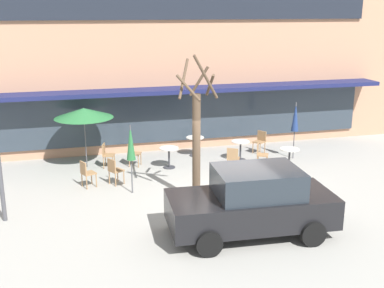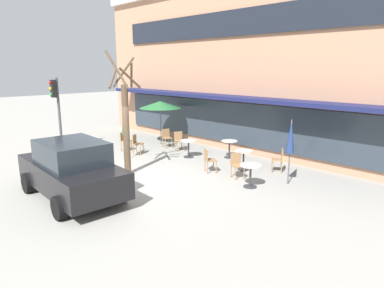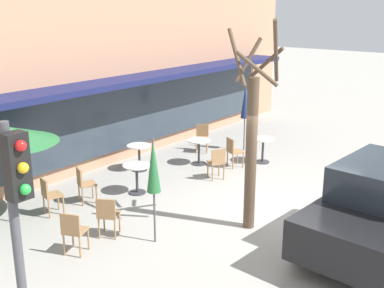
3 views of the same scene
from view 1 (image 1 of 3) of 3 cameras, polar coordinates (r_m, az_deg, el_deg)
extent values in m
plane|color=#9E9B93|center=(14.48, 4.20, -7.04)|extent=(80.00, 80.00, 0.00)
cube|color=tan|center=(23.09, -3.77, 11.72)|extent=(19.72, 8.00, 7.98)
cube|color=#191E4C|center=(18.84, -1.02, 6.43)|extent=(16.76, 1.10, 0.16)
cube|color=#1E232D|center=(19.07, -1.43, 16.17)|extent=(15.78, 0.10, 1.10)
cube|color=#2D3842|center=(19.53, -1.34, 3.18)|extent=(15.78, 0.10, 1.90)
cylinder|color=#333338|center=(18.53, 5.72, -1.88)|extent=(0.44, 0.44, 0.03)
cylinder|color=#333338|center=(18.42, 5.76, -0.79)|extent=(0.07, 0.07, 0.70)
cylinder|color=silver|center=(18.32, 5.79, 0.30)|extent=(0.70, 0.70, 0.03)
cylinder|color=#333338|center=(17.80, 11.38, -2.85)|extent=(0.44, 0.44, 0.03)
cylinder|color=#333338|center=(17.69, 11.44, -1.73)|extent=(0.07, 0.07, 0.70)
cylinder|color=silver|center=(17.59, 11.51, -0.60)|extent=(0.70, 0.70, 0.03)
cylinder|color=#333338|center=(17.60, -2.72, -2.77)|extent=(0.44, 0.44, 0.03)
cylinder|color=#333338|center=(17.49, -2.73, -1.64)|extent=(0.07, 0.07, 0.70)
cylinder|color=silver|center=(17.38, -2.75, -0.49)|extent=(0.70, 0.70, 0.03)
cylinder|color=#333338|center=(19.00, 0.37, -1.34)|extent=(0.44, 0.44, 0.03)
cylinder|color=#333338|center=(18.90, 0.37, -0.28)|extent=(0.07, 0.07, 0.70)
cylinder|color=silver|center=(18.80, 0.37, 0.79)|extent=(0.70, 0.70, 0.03)
cylinder|color=#4C4C51|center=(18.80, 12.05, 1.55)|extent=(0.04, 0.04, 2.20)
cone|color=navy|center=(18.68, 12.15, 3.18)|extent=(0.28, 0.28, 1.10)
cylinder|color=#4C4C51|center=(17.77, -12.54, 0.70)|extent=(0.04, 0.04, 2.20)
cone|color=#286B38|center=(17.56, -12.71, 3.61)|extent=(2.10, 2.10, 0.35)
cylinder|color=#4C4C51|center=(14.99, -7.21, -1.85)|extent=(0.04, 0.04, 2.20)
cone|color=#286B38|center=(14.84, -7.28, 0.18)|extent=(0.28, 0.28, 1.10)
cylinder|color=#9E754C|center=(17.92, 8.91, -1.90)|extent=(0.04, 0.04, 0.45)
cylinder|color=#9E754C|center=(17.60, 8.84, -2.23)|extent=(0.04, 0.04, 0.45)
cylinder|color=#9E754C|center=(17.94, 7.83, -1.84)|extent=(0.04, 0.04, 0.45)
cylinder|color=#9E754C|center=(17.62, 7.74, -2.16)|extent=(0.04, 0.04, 0.45)
cube|color=#9E754C|center=(17.69, 8.36, -1.28)|extent=(0.54, 0.54, 0.04)
cube|color=#9E754C|center=(17.64, 7.81, -0.56)|extent=(0.22, 0.38, 0.40)
cylinder|color=#9E754C|center=(17.43, 4.48, -2.27)|extent=(0.04, 0.04, 0.45)
cylinder|color=#9E754C|center=(17.36, 5.57, -2.36)|extent=(0.04, 0.04, 0.45)
cylinder|color=#9E754C|center=(17.11, 4.23, -2.60)|extent=(0.04, 0.04, 0.45)
cylinder|color=#9E754C|center=(17.05, 5.35, -2.70)|extent=(0.04, 0.04, 0.45)
cube|color=#9E754C|center=(17.16, 4.93, -1.70)|extent=(0.55, 0.55, 0.04)
cube|color=#9E754C|center=(16.93, 4.82, -1.17)|extent=(0.36, 0.24, 0.40)
cylinder|color=#9E754C|center=(19.22, 8.06, -0.65)|extent=(0.04, 0.04, 0.45)
cylinder|color=#9E754C|center=(19.40, 7.23, -0.46)|extent=(0.04, 0.04, 0.45)
cylinder|color=#9E754C|center=(19.49, 8.62, -0.44)|extent=(0.04, 0.04, 0.45)
cylinder|color=#9E754C|center=(19.67, 7.80, -0.25)|extent=(0.04, 0.04, 0.45)
cube|color=#9E754C|center=(19.38, 7.96, 0.25)|extent=(0.55, 0.55, 0.04)
cube|color=#9E754C|center=(19.47, 8.28, 0.97)|extent=(0.25, 0.36, 0.40)
cylinder|color=#9E754C|center=(17.96, -6.08, -1.76)|extent=(0.04, 0.04, 0.45)
cylinder|color=#9E754C|center=(17.65, -6.38, -2.09)|extent=(0.04, 0.04, 0.45)
cylinder|color=#9E754C|center=(18.05, -7.12, -1.70)|extent=(0.04, 0.04, 0.45)
cylinder|color=#9E754C|center=(17.74, -7.43, -2.02)|extent=(0.04, 0.04, 0.45)
cube|color=#9E754C|center=(17.78, -6.78, -1.14)|extent=(0.53, 0.53, 0.04)
cube|color=#9E754C|center=(17.76, -7.36, -0.43)|extent=(0.20, 0.38, 0.40)
cylinder|color=#9E754C|center=(16.23, -11.82, -3.94)|extent=(0.04, 0.04, 0.45)
cylinder|color=#9E754C|center=(15.94, -11.27, -4.27)|extent=(0.04, 0.04, 0.45)
cylinder|color=#9E754C|center=(16.10, -12.90, -4.17)|extent=(0.04, 0.04, 0.45)
cylinder|color=#9E754C|center=(15.81, -12.37, -4.52)|extent=(0.04, 0.04, 0.45)
cube|color=#9E754C|center=(15.94, -12.14, -3.39)|extent=(0.53, 0.53, 0.04)
cube|color=#9E754C|center=(15.80, -12.77, -2.77)|extent=(0.19, 0.38, 0.40)
cylinder|color=#9E754C|center=(17.94, -9.16, -1.89)|extent=(0.04, 0.04, 0.45)
cylinder|color=#9E754C|center=(17.62, -9.35, -2.23)|extent=(0.04, 0.04, 0.45)
cylinder|color=#9E754C|center=(18.00, -10.23, -1.88)|extent=(0.04, 0.04, 0.45)
cylinder|color=#9E754C|center=(17.68, -10.43, -2.22)|extent=(0.04, 0.04, 0.45)
cube|color=#9E754C|center=(17.74, -9.83, -1.30)|extent=(0.49, 0.49, 0.04)
cube|color=#9E754C|center=(17.71, -10.44, -0.61)|extent=(0.15, 0.40, 0.40)
cylinder|color=#9E754C|center=(16.34, -8.80, -3.66)|extent=(0.04, 0.04, 0.45)
cylinder|color=#9E754C|center=(16.08, -8.07, -3.95)|extent=(0.04, 0.04, 0.45)
cylinder|color=#9E754C|center=(16.15, -9.77, -3.93)|extent=(0.04, 0.04, 0.45)
cylinder|color=#9E754C|center=(15.89, -9.04, -4.23)|extent=(0.04, 0.04, 0.45)
cube|color=#9E754C|center=(16.03, -8.96, -3.12)|extent=(0.55, 0.55, 0.04)
cube|color=#9E754C|center=(15.86, -9.51, -2.51)|extent=(0.24, 0.36, 0.40)
cube|color=black|center=(12.41, 6.97, -7.63)|extent=(4.29, 2.03, 0.76)
cube|color=#232B33|center=(12.19, 7.75, -4.45)|extent=(2.19, 1.72, 0.68)
cylinder|color=black|center=(11.46, 2.02, -11.70)|extent=(0.65, 0.26, 0.64)
cylinder|color=black|center=(13.05, 0.17, -8.13)|extent=(0.65, 0.26, 0.64)
cylinder|color=black|center=(12.28, 14.12, -10.24)|extent=(0.65, 0.26, 0.64)
cylinder|color=black|center=(13.77, 10.92, -7.11)|extent=(0.65, 0.26, 0.64)
cylinder|color=brown|center=(14.11, 0.52, -0.58)|extent=(0.24, 0.24, 3.27)
cylinder|color=brown|center=(13.79, 2.16, 6.99)|extent=(0.13, 0.84, 0.74)
cylinder|color=brown|center=(13.94, 0.84, 7.45)|extent=(0.55, 0.38, 0.89)
cylinder|color=brown|center=(13.79, -1.00, 7.75)|extent=(0.50, 0.75, 1.08)
cylinder|color=brown|center=(13.39, -0.44, 6.66)|extent=(0.60, 0.70, 0.70)
cylinder|color=brown|center=(13.35, 1.65, 7.92)|extent=(0.85, 0.42, 1.28)
camera|label=2|loc=(15.26, 50.74, 3.42)|focal=32.00mm
camera|label=3|loc=(9.36, -44.88, 5.58)|focal=45.00mm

